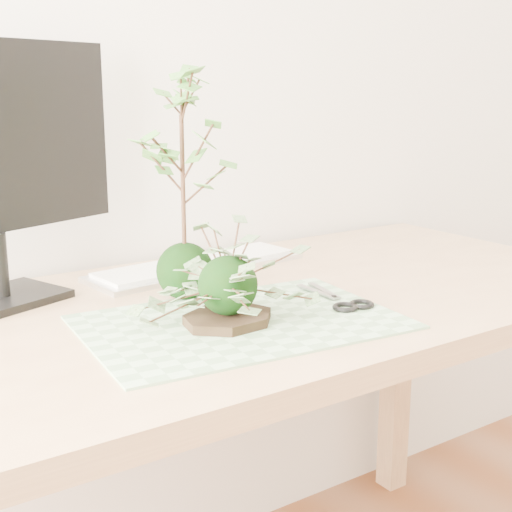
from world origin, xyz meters
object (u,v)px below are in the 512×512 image
object	(u,v)px
desk	(219,352)
maple_kokedama	(182,130)
ivy_kokedama	(228,258)
keyboard	(198,265)

from	to	relation	value
desk	maple_kokedama	distance (m)	0.39
desk	ivy_kokedama	distance (m)	0.23
ivy_kokedama	maple_kokedama	world-z (taller)	maple_kokedama
ivy_kokedama	keyboard	bearing A→B (deg)	67.97
desk	keyboard	size ratio (longest dim) A/B	3.37
maple_kokedama	keyboard	world-z (taller)	maple_kokedama
ivy_kokedama	maple_kokedama	bearing A→B (deg)	84.70
ivy_kokedama	maple_kokedama	distance (m)	0.25
maple_kokedama	ivy_kokedama	bearing A→B (deg)	-95.30
desk	ivy_kokedama	world-z (taller)	ivy_kokedama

